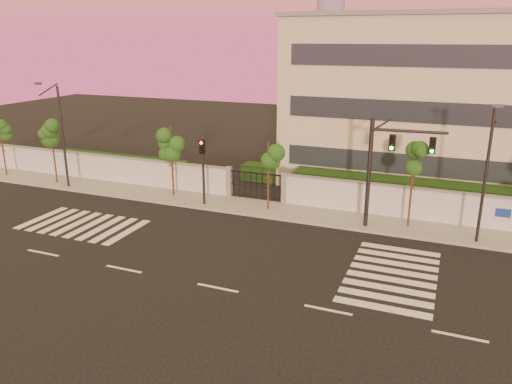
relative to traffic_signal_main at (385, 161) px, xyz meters
The scene contains 15 objects.
ground 11.96m from the traffic_signal_main, 119.64° to the right, with size 120.00×120.00×0.00m, color black.
sidewalk 6.89m from the traffic_signal_main, behind, with size 60.00×3.00×0.15m, color gray.
perimeter_wall 6.61m from the traffic_signal_main, 157.77° to the left, with size 60.00×0.36×2.20m.
hedge_row 7.39m from the traffic_signal_main, 131.49° to the left, with size 41.00×4.25×1.80m.
institutional_building 12.86m from the traffic_signal_main, 74.27° to the left, with size 24.40×12.40×12.25m.
road_markings 10.18m from the traffic_signal_main, 139.90° to the right, with size 57.00×7.62×0.02m.
street_tree_a 29.27m from the traffic_signal_main, behind, with size 1.44×1.14×4.82m.
street_tree_b 23.95m from the traffic_signal_main, behind, with size 1.58×1.26×4.78m.
street_tree_c 14.18m from the traffic_signal_main, behind, with size 1.62×1.29×4.95m.
street_tree_d 7.13m from the traffic_signal_main, behind, with size 1.47×1.17×4.50m.
street_tree_e 1.77m from the traffic_signal_main, 29.20° to the left, with size 1.59×1.26×5.10m.
traffic_signal_main is the anchor object (origin of this frame).
traffic_signal_secondary 11.39m from the traffic_signal_main, behind, with size 0.36×0.34×4.58m.
streetlight_west 22.49m from the traffic_signal_main, behind, with size 0.46×1.87×7.76m.
streetlight_east 5.15m from the traffic_signal_main, ahead, with size 0.46×1.84×7.65m.
Camera 1 is at (8.99, -17.74, 10.66)m, focal length 35.00 mm.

